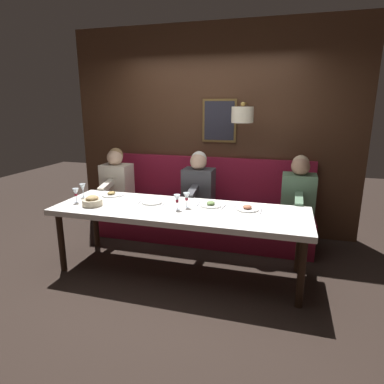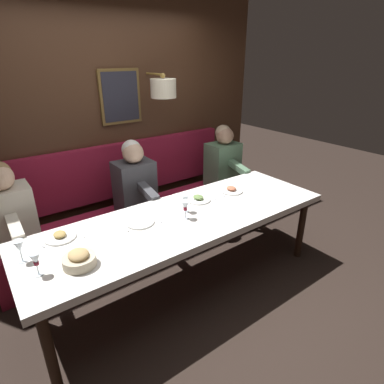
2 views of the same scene
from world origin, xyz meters
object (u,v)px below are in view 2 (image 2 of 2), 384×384
at_px(diner_near, 135,179).
at_px(wine_glass_2, 35,260).
at_px(wine_glass_0, 185,200).
at_px(wine_glass_1, 19,247).
at_px(diner_nearest, 223,158).
at_px(dining_table, 184,222).
at_px(wine_glass_3, 185,206).
at_px(diner_middle, 8,209).
at_px(bread_bowl, 79,259).

distance_m(diner_near, wine_glass_2, 1.54).
distance_m(wine_glass_0, wine_glass_1, 1.32).
bearing_deg(diner_near, wine_glass_1, 121.84).
xyz_separation_m(wine_glass_0, wine_glass_2, (-0.17, 1.27, 0.00)).
xyz_separation_m(diner_nearest, wine_glass_1, (-0.77, 2.50, 0.04)).
bearing_deg(wine_glass_1, diner_nearest, -72.92).
distance_m(dining_table, diner_near, 0.89).
height_order(diner_near, wine_glass_2, diner_near).
relative_size(dining_table, diner_near, 3.48).
relative_size(wine_glass_0, wine_glass_3, 1.00).
distance_m(diner_near, wine_glass_3, 0.92).
relative_size(dining_table, diner_middle, 3.48).
xyz_separation_m(wine_glass_2, wine_glass_3, (0.06, -1.19, -0.00)).
relative_size(wine_glass_2, bread_bowl, 0.75).
height_order(wine_glass_3, bread_bowl, wine_glass_3).
height_order(wine_glass_0, wine_glass_3, same).
bearing_deg(wine_glass_3, dining_table, -16.97).
bearing_deg(wine_glass_2, diner_near, -50.18).
xyz_separation_m(dining_table, wine_glass_2, (-0.10, 1.21, 0.18)).
height_order(wine_glass_0, wine_glass_1, same).
xyz_separation_m(diner_near, diner_middle, (0.00, 1.21, 0.00)).
bearing_deg(diner_middle, diner_near, -90.00).
bearing_deg(wine_glass_0, bread_bowl, 102.43).
relative_size(diner_near, wine_glass_3, 4.82).
distance_m(diner_nearest, wine_glass_3, 1.56).
bearing_deg(diner_near, bread_bowl, 138.08).
distance_m(wine_glass_2, bread_bowl, 0.26).
bearing_deg(wine_glass_2, diner_nearest, -68.05).
distance_m(diner_nearest, diner_near, 1.26).
xyz_separation_m(diner_nearest, wine_glass_2, (-0.99, 2.45, 0.04)).
xyz_separation_m(wine_glass_0, wine_glass_1, (0.05, 1.32, 0.00)).
xyz_separation_m(diner_middle, wine_glass_1, (-0.77, 0.03, 0.04)).
distance_m(diner_nearest, diner_middle, 2.47).
height_order(diner_nearest, diner_near, same).
xyz_separation_m(wine_glass_2, bread_bowl, (-0.06, -0.24, -0.07)).
bearing_deg(diner_nearest, diner_near, 90.00).
bearing_deg(wine_glass_2, wine_glass_1, 14.17).
distance_m(diner_nearest, wine_glass_2, 2.64).
distance_m(diner_nearest, wine_glass_1, 2.62).
distance_m(diner_near, wine_glass_0, 0.82).
relative_size(diner_near, wine_glass_0, 4.82).
distance_m(wine_glass_2, wine_glass_3, 1.20).
bearing_deg(diner_nearest, wine_glass_3, 126.37).
bearing_deg(wine_glass_1, bread_bowl, -132.71).
bearing_deg(wine_glass_2, diner_middle, 1.28).
bearing_deg(diner_near, wine_glass_0, -174.05).
bearing_deg(wine_glass_2, bread_bowl, -103.54).
bearing_deg(wine_glass_1, diner_near, -58.16).
bearing_deg(wine_glass_0, diner_middle, 57.58).
height_order(wine_glass_2, wine_glass_3, same).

